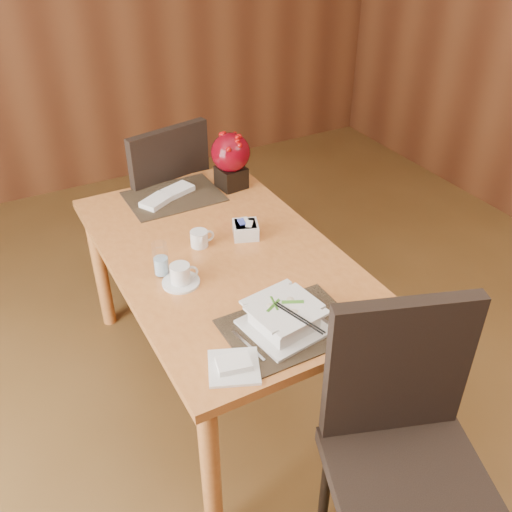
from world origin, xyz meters
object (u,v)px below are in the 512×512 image
water_glass (161,259)px  berry_decor (231,157)px  soup_setting (284,318)px  creamer_jug (199,239)px  coffee_cup (180,276)px  near_chair (404,440)px  sugar_caddy (246,230)px  bread_plate (234,367)px  far_chair (162,199)px  dining_table (223,270)px

water_glass → berry_decor: (0.58, 0.54, 0.09)m
soup_setting → creamer_jug: bearing=85.8°
coffee_cup → near_chair: (0.38, -0.91, -0.19)m
coffee_cup → berry_decor: bearing=49.8°
berry_decor → near_chair: near_chair is taller
coffee_cup → sugar_caddy: (0.38, 0.18, -0.00)m
soup_setting → berry_decor: 1.11m
bread_plate → coffee_cup: bearing=87.3°
berry_decor → far_chair: size_ratio=0.28×
near_chair → coffee_cup: bearing=132.1°
far_chair → near_chair: bearing=81.1°
coffee_cup → water_glass: 0.11m
coffee_cup → bread_plate: 0.51m
creamer_jug → sugar_caddy: size_ratio=0.90×
dining_table → creamer_jug: 0.17m
soup_setting → water_glass: water_glass is taller
soup_setting → bread_plate: 0.26m
coffee_cup → bread_plate: bearing=-92.7°
soup_setting → far_chair: (0.06, 1.42, -0.23)m
creamer_jug → near_chair: near_chair is taller
sugar_caddy → berry_decor: (0.15, 0.45, 0.13)m
near_chair → berry_decor: bearing=103.6°
coffee_cup → near_chair: near_chair is taller
sugar_caddy → far_chair: 0.84m
sugar_caddy → far_chair: bearing=97.3°
soup_setting → sugar_caddy: bearing=66.6°
sugar_caddy → soup_setting: bearing=-105.3°
soup_setting → far_chair: size_ratio=0.28×
coffee_cup → sugar_caddy: bearing=25.9°
sugar_caddy → far_chair: size_ratio=0.11×
soup_setting → sugar_caddy: soup_setting is taller
dining_table → coffee_cup: size_ratio=10.11×
coffee_cup → creamer_jug: bearing=50.8°
bread_plate → near_chair: near_chair is taller
bread_plate → near_chair: size_ratio=0.16×
soup_setting → water_glass: size_ratio=1.99×
sugar_caddy → berry_decor: 0.49m
coffee_cup → far_chair: bearing=74.4°
soup_setting → sugar_caddy: size_ratio=2.66×
sugar_caddy → berry_decor: bearing=71.0°
coffee_cup → bread_plate: (-0.02, -0.51, -0.03)m
water_glass → far_chair: size_ratio=0.14×
creamer_jug → bread_plate: creamer_jug is taller
soup_setting → near_chair: bearing=-80.0°
water_glass → berry_decor: berry_decor is taller
soup_setting → water_glass: 0.58m
dining_table → soup_setting: (-0.02, -0.54, 0.15)m
creamer_jug → far_chair: (0.11, 0.78, -0.21)m
creamer_jug → bread_plate: (-0.20, -0.72, -0.03)m
near_chair → far_chair: near_chair is taller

